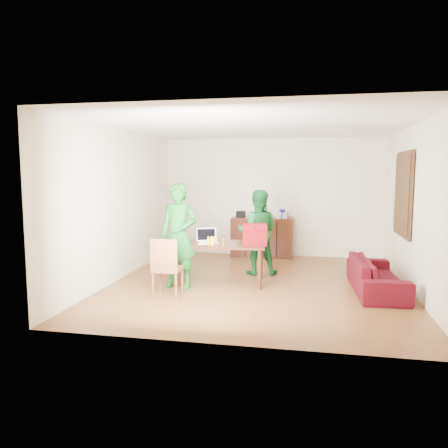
% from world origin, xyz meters
% --- Properties ---
extents(room, '(5.20, 5.70, 2.90)m').
position_xyz_m(room, '(0.01, 0.13, 1.31)').
color(room, '#4E2A13').
rests_on(room, ground).
extents(table, '(1.56, 0.96, 0.71)m').
position_xyz_m(table, '(-0.63, -0.04, 0.62)').
color(table, black).
rests_on(table, ground).
extents(chair, '(0.43, 0.41, 0.93)m').
position_xyz_m(chair, '(-1.29, -1.04, 0.27)').
color(chair, brown).
rests_on(chair, ground).
extents(person_near, '(0.68, 0.49, 1.76)m').
position_xyz_m(person_near, '(-1.27, -0.47, 0.88)').
color(person_near, '#15601B').
rests_on(person_near, ground).
extents(person_far, '(0.85, 0.70, 1.60)m').
position_xyz_m(person_far, '(-0.10, 0.77, 0.80)').
color(person_far, '#135824').
rests_on(person_far, ground).
extents(laptop, '(0.42, 0.36, 0.25)m').
position_xyz_m(laptop, '(-0.87, -0.08, 0.75)').
color(laptop, white).
rests_on(laptop, table).
extents(bananas, '(0.20, 0.15, 0.07)m').
position_xyz_m(bananas, '(-0.73, -0.41, 0.74)').
color(bananas, gold).
rests_on(bananas, table).
extents(bottle, '(0.07, 0.07, 0.18)m').
position_xyz_m(bottle, '(-0.53, -0.37, 0.79)').
color(bottle, brown).
rests_on(bottle, table).
extents(red_bag, '(0.44, 0.30, 0.30)m').
position_xyz_m(red_bag, '(-0.04, -0.17, 0.85)').
color(red_bag, maroon).
rests_on(red_bag, table).
extents(sofa, '(0.80, 1.87, 0.54)m').
position_xyz_m(sofa, '(1.95, -0.11, 0.27)').
color(sofa, '#3D0B08').
rests_on(sofa, ground).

